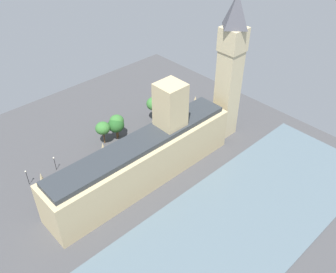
# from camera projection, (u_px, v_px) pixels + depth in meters

# --- Properties ---
(ground_plane) EXTENTS (137.93, 137.93, 0.00)m
(ground_plane) POSITION_uv_depth(u_px,v_px,m) (140.00, 176.00, 124.29)
(ground_plane) COLOR #424244
(river_thames) EXTENTS (37.97, 124.13, 0.25)m
(river_thames) POSITION_uv_depth(u_px,v_px,m) (219.00, 238.00, 103.82)
(river_thames) COLOR slate
(river_thames) RESTS_ON ground
(parliament_building) EXTENTS (13.23, 67.77, 31.30)m
(parliament_building) POSITION_uv_depth(u_px,v_px,m) (146.00, 156.00, 118.56)
(parliament_building) COLOR tan
(parliament_building) RESTS_ON ground
(clock_tower) EXTENTS (7.86, 7.86, 54.00)m
(clock_tower) POSITION_uv_depth(u_px,v_px,m) (230.00, 67.00, 127.62)
(clock_tower) COLOR #CCBA8E
(clock_tower) RESTS_ON ground
(car_dark_green_trailing) EXTENTS (1.92, 4.72, 1.74)m
(car_dark_green_trailing) POSITION_uv_depth(u_px,v_px,m) (152.00, 137.00, 140.32)
(car_dark_green_trailing) COLOR #19472D
(car_dark_green_trailing) RESTS_ON ground
(car_silver_corner) EXTENTS (2.11, 4.54, 1.74)m
(car_silver_corner) POSITION_uv_depth(u_px,v_px,m) (134.00, 148.00, 134.95)
(car_silver_corner) COLOR #B7B7BC
(car_silver_corner) RESTS_ON ground
(double_decker_bus_midblock) EXTENTS (3.08, 10.61, 4.75)m
(double_decker_bus_midblock) POSITION_uv_depth(u_px,v_px,m) (89.00, 167.00, 123.75)
(double_decker_bus_midblock) COLOR #B20C0F
(double_decker_bus_midblock) RESTS_ON ground
(car_black_near_tower) EXTENTS (1.88, 4.23, 1.74)m
(car_black_near_tower) POSITION_uv_depth(u_px,v_px,m) (62.00, 188.00, 118.60)
(car_black_near_tower) COLOR black
(car_black_near_tower) RESTS_ON ground
(pedestrian_opposite_hall) EXTENTS (0.65, 0.58, 1.59)m
(pedestrian_opposite_hall) POSITION_uv_depth(u_px,v_px,m) (186.00, 131.00, 143.68)
(pedestrian_opposite_hall) COLOR gray
(pedestrian_opposite_hall) RESTS_ON ground
(pedestrian_leading) EXTENTS (0.56, 0.64, 1.54)m
(pedestrian_leading) POSITION_uv_depth(u_px,v_px,m) (176.00, 136.00, 141.13)
(pedestrian_leading) COLOR #336B60
(pedestrian_leading) RESTS_ON ground
(plane_tree_under_trees) EXTENTS (6.16, 6.16, 10.37)m
(plane_tree_under_trees) POSITION_uv_depth(u_px,v_px,m) (154.00, 104.00, 146.36)
(plane_tree_under_trees) COLOR brown
(plane_tree_under_trees) RESTS_ON ground
(plane_tree_by_river_gate) EXTENTS (6.18, 6.18, 8.86)m
(plane_tree_by_river_gate) POSITION_uv_depth(u_px,v_px,m) (116.00, 125.00, 137.19)
(plane_tree_by_river_gate) COLOR brown
(plane_tree_by_river_gate) RESTS_ON ground
(plane_tree_kerbside) EXTENTS (5.46, 5.46, 9.18)m
(plane_tree_kerbside) POSITION_uv_depth(u_px,v_px,m) (103.00, 128.00, 134.59)
(plane_tree_kerbside) COLOR brown
(plane_tree_kerbside) RESTS_ON ground
(plane_tree_far_end) EXTENTS (5.39, 5.39, 9.55)m
(plane_tree_far_end) POSITION_uv_depth(u_px,v_px,m) (117.00, 121.00, 137.60)
(plane_tree_far_end) COLOR brown
(plane_tree_far_end) RESTS_ON ground
(street_lamp_slot_10) EXTENTS (0.56, 0.56, 5.56)m
(street_lamp_slot_10) POSITION_uv_depth(u_px,v_px,m) (54.00, 161.00, 124.42)
(street_lamp_slot_10) COLOR black
(street_lamp_slot_10) RESTS_ON ground
(street_lamp_slot_11) EXTENTS (0.56, 0.56, 6.02)m
(street_lamp_slot_11) POSITION_uv_depth(u_px,v_px,m) (27.00, 175.00, 118.48)
(street_lamp_slot_11) COLOR black
(street_lamp_slot_11) RESTS_ON ground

